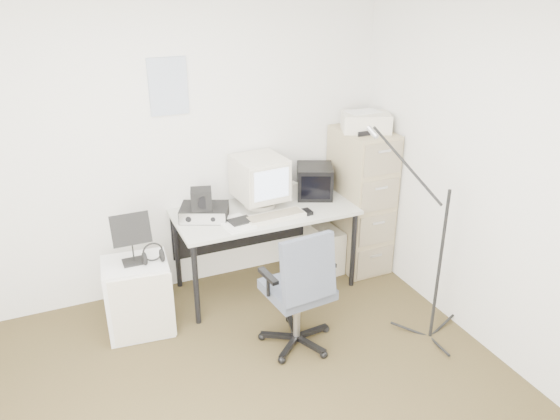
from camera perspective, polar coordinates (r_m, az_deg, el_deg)
name	(u,v)px	position (r m, az deg, el deg)	size (l,w,h in m)	color
floor	(261,420)	(3.65, -2.04, -21.10)	(3.60, 3.60, 0.01)	#423A20
wall_back	(175,148)	(4.51, -10.87, 6.36)	(3.60, 0.02, 2.50)	white
wall_right	(513,191)	(3.88, 23.21, 1.85)	(0.02, 3.60, 2.50)	white
wall_calendar	(168,86)	(4.38, -11.60, 12.53)	(0.30, 0.02, 0.44)	white
filing_cabinet	(360,200)	(5.01, 8.37, 1.04)	(0.40, 0.60, 1.30)	tan
printer	(366,122)	(4.77, 8.98, 9.05)	(0.40, 0.27, 0.16)	beige
desk	(265,249)	(4.72, -1.56, -4.09)	(1.50, 0.70, 0.73)	beige
crt_monitor	(260,182)	(4.57, -2.15, 2.95)	(0.39, 0.41, 0.43)	beige
crt_tv	(315,181)	(4.81, 3.64, 3.04)	(0.30, 0.32, 0.28)	black
desk_speaker	(292,191)	(4.75, 1.24, 2.00)	(0.08, 0.08, 0.15)	beige
keyboard	(275,216)	(4.41, -0.49, -0.68)	(0.50, 0.18, 0.03)	beige
mouse	(307,212)	(4.49, 2.86, -0.19)	(0.06, 0.10, 0.03)	black
radio_receiver	(204,212)	(4.43, -7.91, -0.22)	(0.37, 0.27, 0.11)	black
radio_speaker	(201,199)	(4.34, -8.22, 1.15)	(0.16, 0.15, 0.16)	black
papers	(236,223)	(4.31, -4.64, -1.40)	(0.22, 0.30, 0.02)	white
pc_tower	(324,247)	(5.10, 4.61, -3.87)	(0.20, 0.44, 0.41)	beige
office_chair	(297,287)	(3.95, 1.81, -8.05)	(0.56, 0.56, 0.98)	slate
side_cart	(138,296)	(4.34, -14.60, -8.74)	(0.48, 0.38, 0.59)	silver
music_stand	(131,238)	(4.10, -15.27, -2.83)	(0.28, 0.15, 0.41)	black
headphones	(153,256)	(4.13, -13.11, -4.68)	(0.17, 0.17, 0.03)	black
mic_stand	(442,244)	(4.04, 16.61, -3.46)	(0.02, 0.02, 1.58)	black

